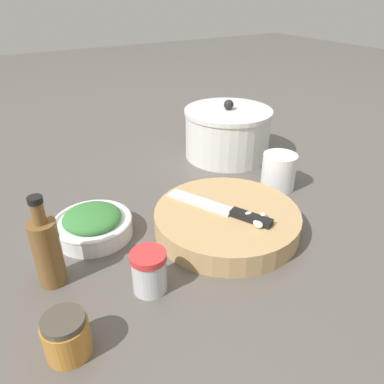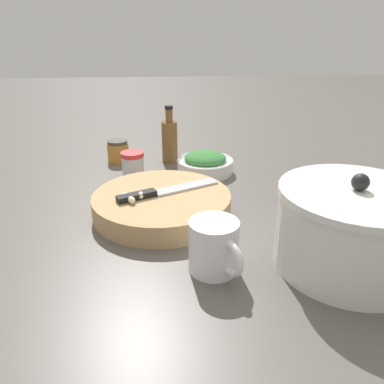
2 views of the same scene
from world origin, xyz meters
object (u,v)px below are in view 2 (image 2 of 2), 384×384
herb_bowl (205,163)px  coffee_mug (215,247)px  cutting_board (162,204)px  garlic_cloves (131,197)px  oil_bottle (170,140)px  chef_knife (163,191)px  honey_jar (118,151)px  spice_jar (133,165)px  stock_pot (351,229)px

herb_bowl → coffee_mug: 0.47m
cutting_board → herb_bowl: bearing=153.3°
cutting_board → herb_bowl: 0.28m
garlic_cloves → oil_bottle: 0.39m
cutting_board → chef_knife: chef_knife is taller
garlic_cloves → herb_bowl: (-0.27, 0.19, -0.03)m
chef_knife → oil_bottle: oil_bottle is taller
chef_knife → oil_bottle: bearing=150.6°
cutting_board → honey_jar: 0.39m
garlic_cloves → coffee_mug: (0.20, 0.15, -0.01)m
herb_bowl → honey_jar: bearing=-115.1°
coffee_mug → chef_knife: bearing=-159.8°
spice_jar → coffee_mug: bearing=20.5°
chef_knife → stock_pot: bearing=28.1°
garlic_cloves → oil_bottle: (-0.38, 0.09, 0.02)m
herb_bowl → stock_pot: (0.47, 0.19, 0.04)m
chef_knife → oil_bottle: 0.35m
herb_bowl → spice_jar: bearing=-80.6°
cutting_board → chef_knife: bearing=155.7°
cutting_board → garlic_cloves: 0.08m
chef_knife → honey_jar: 0.39m
chef_knife → garlic_cloves: 0.07m
cutting_board → coffee_mug: 0.24m
garlic_cloves → coffee_mug: bearing=37.4°
chef_knife → stock_pot: stock_pot is taller
garlic_cloves → honey_jar: size_ratio=0.79×
spice_jar → stock_pot: (0.44, 0.39, 0.03)m
chef_knife → oil_bottle: (-0.35, 0.02, 0.02)m
herb_bowl → honey_jar: (-0.12, -0.26, 0.00)m
chef_knife → spice_jar: (-0.21, -0.08, -0.01)m
chef_knife → stock_pot: (0.23, 0.31, 0.02)m
coffee_mug → oil_bottle: (-0.58, -0.06, 0.02)m
herb_bowl → stock_pot: 0.51m
cutting_board → coffee_mug: (0.22, 0.09, 0.02)m
cutting_board → spice_jar: 0.23m
garlic_cloves → oil_bottle: bearing=166.4°
spice_jar → oil_bottle: bearing=143.1°
chef_knife → coffee_mug: size_ratio=2.01×
oil_bottle → honey_jar: bearing=-95.3°
honey_jar → chef_knife: bearing=20.5°
spice_jar → stock_pot: bearing=41.8°
garlic_cloves → coffee_mug: 0.25m
stock_pot → garlic_cloves: bearing=-117.7°
stock_pot → cutting_board: bearing=-125.4°
oil_bottle → stock_pot: size_ratio=0.68×
herb_bowl → coffee_mug: coffee_mug is taller
herb_bowl → oil_bottle: bearing=-137.2°
garlic_cloves → spice_jar: bearing=-177.0°
herb_bowl → honey_jar: 0.28m
herb_bowl → stock_pot: bearing=22.2°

